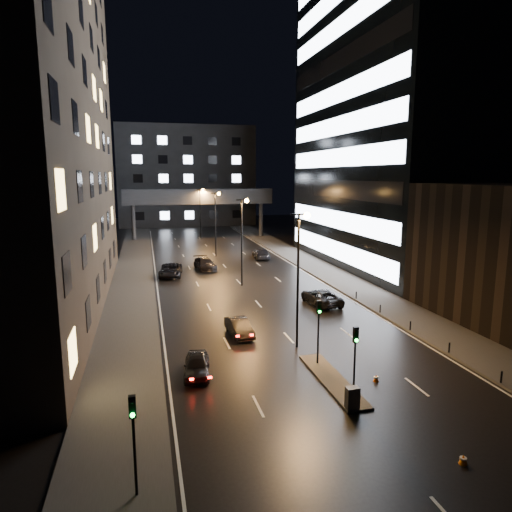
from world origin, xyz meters
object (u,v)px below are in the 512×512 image
object	(u,v)px
car_away_d	(205,264)
car_toward_b	(261,253)
car_away_a	(197,365)
car_away_c	(171,270)
utility_cabinet	(352,398)
car_toward_a	(321,297)
car_away_b	(239,327)

from	to	relation	value
car_away_d	car_toward_b	distance (m)	11.40
car_away_a	car_away_d	size ratio (longest dim) A/B	0.72
car_away_a	car_toward_b	distance (m)	42.19
car_away_c	utility_cabinet	size ratio (longest dim) A/B	4.77
car_away_a	car_toward_a	size ratio (longest dim) A/B	0.71
car_away_c	car_toward_a	size ratio (longest dim) A/B	1.02
car_away_b	car_toward_a	size ratio (longest dim) A/B	0.73
car_away_d	car_away_a	bearing A→B (deg)	-105.96
car_away_b	car_toward_a	xyz separation A→B (m)	(9.77, 6.83, 0.10)
car_away_a	utility_cabinet	world-z (taller)	utility_cabinet
car_away_a	car_away_b	size ratio (longest dim) A/B	0.96
car_away_d	car_toward_b	xyz separation A→B (m)	(9.53, 6.26, 0.01)
car_away_a	car_toward_b	world-z (taller)	car_toward_b
car_away_b	car_away_c	distance (m)	23.81
car_away_b	car_toward_a	distance (m)	11.93
car_toward_a	car_toward_b	bearing A→B (deg)	-94.73
car_away_a	car_away_d	bearing A→B (deg)	89.39
car_toward_b	car_away_d	bearing A→B (deg)	39.74
car_away_c	car_toward_b	xyz separation A→B (m)	(14.37, 9.57, 0.01)
car_away_b	utility_cabinet	world-z (taller)	car_away_b
car_away_a	car_toward_a	world-z (taller)	car_toward_a
car_away_c	car_away_d	xyz separation A→B (m)	(4.84, 3.31, -0.00)
car_away_c	utility_cabinet	bearing A→B (deg)	-70.29
car_away_a	car_away_b	xyz separation A→B (m)	(4.16, 6.64, 0.00)
car_away_d	utility_cabinet	world-z (taller)	car_away_d
car_away_d	car_toward_a	bearing A→B (deg)	-73.19
car_away_c	car_away_d	size ratio (longest dim) A/B	1.05
car_away_c	car_toward_b	size ratio (longest dim) A/B	1.04
car_away_c	car_away_b	bearing A→B (deg)	-72.21
utility_cabinet	car_toward_b	bearing A→B (deg)	80.34
car_away_b	car_toward_b	distance (m)	34.57
car_toward_b	utility_cabinet	size ratio (longest dim) A/B	4.60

